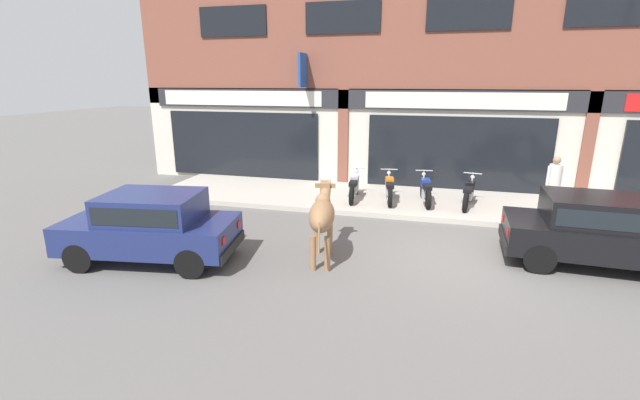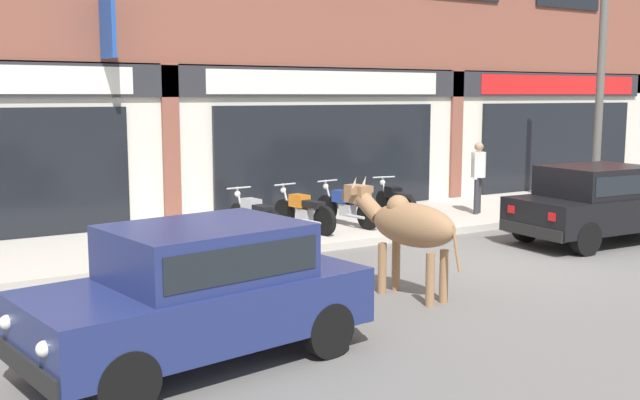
# 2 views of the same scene
# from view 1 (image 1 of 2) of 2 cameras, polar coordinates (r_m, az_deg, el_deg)

# --- Properties ---
(ground_plane) EXTENTS (90.00, 90.00, 0.00)m
(ground_plane) POSITION_cam_1_polar(r_m,az_deg,el_deg) (9.84, 18.41, -7.17)
(ground_plane) COLOR #605E5B
(sidewalk) EXTENTS (19.00, 3.47, 0.14)m
(sidewalk) POSITION_cam_1_polar(r_m,az_deg,el_deg) (13.53, 17.56, -0.53)
(sidewalk) COLOR #B7AFA3
(sidewalk) RESTS_ON ground
(shop_building) EXTENTS (23.00, 1.40, 9.42)m
(shop_building) POSITION_cam_1_polar(r_m,az_deg,el_deg) (15.05, 18.69, 18.03)
(shop_building) COLOR brown
(shop_building) RESTS_ON ground
(cow) EXTENTS (0.79, 2.14, 1.61)m
(cow) POSITION_cam_1_polar(r_m,az_deg,el_deg) (8.85, 0.30, -1.94)
(cow) COLOR #936B47
(cow) RESTS_ON ground
(car_0) EXTENTS (3.67, 1.76, 1.46)m
(car_0) POSITION_cam_1_polar(r_m,az_deg,el_deg) (10.29, 33.04, -3.14)
(car_0) COLOR black
(car_0) RESTS_ON ground
(car_1) EXTENTS (3.76, 2.09, 1.46)m
(car_1) POSITION_cam_1_polar(r_m,az_deg,el_deg) (9.55, -21.61, -2.95)
(car_1) COLOR black
(car_1) RESTS_ON ground
(motorcycle_0) EXTENTS (0.52, 1.81, 0.88)m
(motorcycle_0) POSITION_cam_1_polar(r_m,az_deg,el_deg) (13.16, 4.56, 1.77)
(motorcycle_0) COLOR black
(motorcycle_0) RESTS_ON sidewalk
(motorcycle_1) EXTENTS (0.53, 1.81, 0.88)m
(motorcycle_1) POSITION_cam_1_polar(r_m,az_deg,el_deg) (13.04, 9.22, 1.49)
(motorcycle_1) COLOR black
(motorcycle_1) RESTS_ON sidewalk
(motorcycle_2) EXTENTS (0.53, 1.80, 0.88)m
(motorcycle_2) POSITION_cam_1_polar(r_m,az_deg,el_deg) (13.08, 13.90, 1.27)
(motorcycle_2) COLOR black
(motorcycle_2) RESTS_ON sidewalk
(motorcycle_3) EXTENTS (0.62, 1.80, 0.88)m
(motorcycle_3) POSITION_cam_1_polar(r_m,az_deg,el_deg) (13.08, 19.22, 0.85)
(motorcycle_3) COLOR black
(motorcycle_3) RESTS_ON sidewalk
(pedestrian) EXTENTS (0.44, 0.32, 1.60)m
(pedestrian) POSITION_cam_1_polar(r_m,az_deg,el_deg) (13.09, 28.76, 2.47)
(pedestrian) COLOR #2D2D33
(pedestrian) RESTS_ON sidewalk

